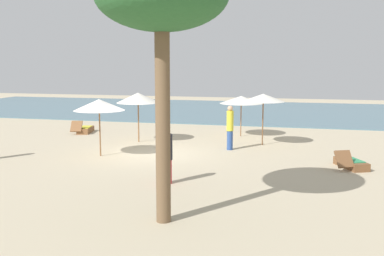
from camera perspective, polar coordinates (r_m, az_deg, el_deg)
ground_plane at (r=18.93m, az=-4.62°, el=-3.24°), size 60.00×60.00×0.00m
ocean_water at (r=35.27m, az=4.25°, el=2.18°), size 48.00×16.00×0.06m
umbrella_0 at (r=18.57m, az=-11.43°, el=2.83°), size 2.03×2.03×2.29m
umbrella_1 at (r=21.61m, az=-6.70°, el=3.74°), size 2.03×2.03×2.32m
umbrella_2 at (r=23.24m, az=6.12°, el=3.50°), size 2.16×2.16×2.04m
umbrella_3 at (r=20.86m, az=8.82°, el=3.72°), size 1.93×1.93×2.33m
lounger_2 at (r=25.08m, az=-13.16°, el=-0.18°), size 0.95×1.77×0.70m
lounger_3 at (r=17.36m, az=19.04°, el=-4.14°), size 1.24×1.76×0.71m
person_1 at (r=19.70m, az=4.73°, el=0.13°), size 0.42×0.42×1.91m
person_3 at (r=14.25m, az=-3.12°, el=-3.41°), size 0.46×0.46×1.76m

